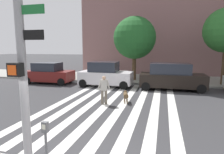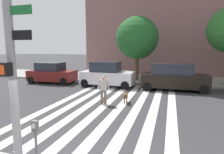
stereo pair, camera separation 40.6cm
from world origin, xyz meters
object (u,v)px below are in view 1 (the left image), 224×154
object	(u,v)px
parking_meter_curbside	(46,141)
traffic_light_pole	(18,31)
street_tree_nearest	(135,38)
parked_car_behind_first	(105,75)
pedestrian_dog_walker	(104,88)
parked_car_third_in_line	(171,77)
dog_on_leash	(126,95)
parked_car_near_curb	(49,73)

from	to	relation	value
parking_meter_curbside	traffic_light_pole	bearing A→B (deg)	-137.74
traffic_light_pole	street_tree_nearest	size ratio (longest dim) A/B	0.97
parked_car_behind_first	pedestrian_dog_walker	xyz separation A→B (m)	(1.47, -5.12, -0.05)
parked_car_third_in_line	traffic_light_pole	bearing A→B (deg)	-106.48
parking_meter_curbside	dog_on_leash	xyz separation A→B (m)	(0.51, 7.21, -0.59)
parked_car_behind_first	street_tree_nearest	distance (m)	4.79
parked_car_near_curb	dog_on_leash	distance (m)	9.13
parked_car_behind_first	street_tree_nearest	size ratio (longest dim) A/B	0.73
traffic_light_pole	dog_on_leash	xyz separation A→B (m)	(0.82, 7.49, -3.08)
parked_car_near_curb	dog_on_leash	bearing A→B (deg)	-29.02
parked_car_behind_first	street_tree_nearest	bearing A→B (deg)	57.18
parking_meter_curbside	street_tree_nearest	distance (m)	14.99
traffic_light_pole	pedestrian_dog_walker	distance (m)	7.28
pedestrian_dog_walker	parked_car_third_in_line	bearing A→B (deg)	53.19
parking_meter_curbside	pedestrian_dog_walker	size ratio (longest dim) A/B	0.83
street_tree_nearest	dog_on_leash	world-z (taller)	street_tree_nearest
parked_car_behind_first	pedestrian_dog_walker	size ratio (longest dim) A/B	2.66
parked_car_third_in_line	dog_on_leash	world-z (taller)	parked_car_third_in_line
traffic_light_pole	parked_car_behind_first	bearing A→B (deg)	98.48
street_tree_nearest	pedestrian_dog_walker	size ratio (longest dim) A/B	3.64
parked_car_behind_first	dog_on_leash	world-z (taller)	parked_car_behind_first
parked_car_near_curb	parked_car_behind_first	xyz separation A→B (m)	(5.38, 0.00, 0.07)
traffic_light_pole	parked_car_third_in_line	distance (m)	12.68
street_tree_nearest	dog_on_leash	distance (m)	8.34
parking_meter_curbside	parked_car_near_curb	bearing A→B (deg)	122.69
parked_car_near_curb	pedestrian_dog_walker	bearing A→B (deg)	-36.73
street_tree_nearest	dog_on_leash	xyz separation A→B (m)	(0.64, -7.46, -3.68)
pedestrian_dog_walker	dog_on_leash	world-z (taller)	pedestrian_dog_walker
traffic_light_pole	dog_on_leash	bearing A→B (deg)	83.77
parked_car_behind_first	street_tree_nearest	world-z (taller)	street_tree_nearest
parking_meter_curbside	street_tree_nearest	size ratio (longest dim) A/B	0.23
parked_car_third_in_line	pedestrian_dog_walker	bearing A→B (deg)	-126.81
traffic_light_pole	parked_car_third_in_line	xyz separation A→B (m)	(3.53, 11.92, -2.53)
parked_car_near_curb	street_tree_nearest	world-z (taller)	street_tree_nearest
traffic_light_pole	parked_car_behind_first	size ratio (longest dim) A/B	1.33
parking_meter_curbside	dog_on_leash	distance (m)	7.25
traffic_light_pole	dog_on_leash	distance (m)	8.14
dog_on_leash	parked_car_near_curb	bearing A→B (deg)	150.98
parked_car_near_curb	parked_car_behind_first	size ratio (longest dim) A/B	0.98
traffic_light_pole	dog_on_leash	world-z (taller)	traffic_light_pole
traffic_light_pole	parking_meter_curbside	size ratio (longest dim) A/B	4.26
parked_car_behind_first	parked_car_near_curb	bearing A→B (deg)	-179.98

